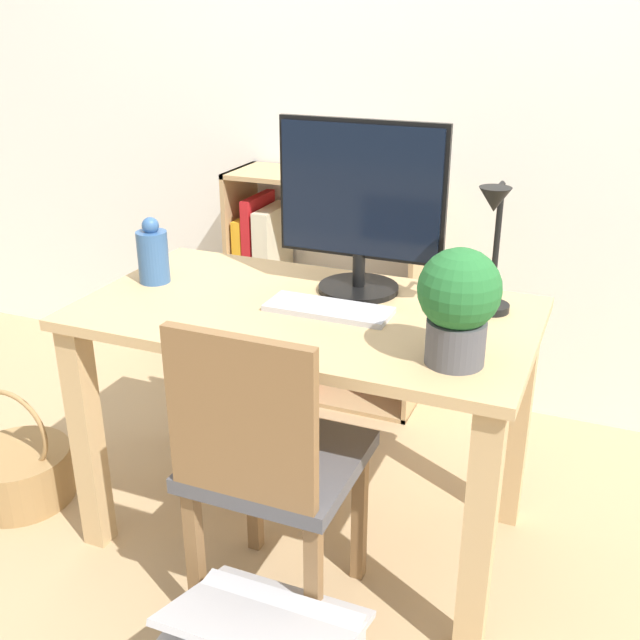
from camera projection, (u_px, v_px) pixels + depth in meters
name	position (u px, v px, depth m)	size (l,w,h in m)	color
ground_plane	(308.00, 528.00, 2.32)	(10.00, 10.00, 0.00)	tan
wall_back	(418.00, 64.00, 2.69)	(8.00, 0.05, 2.60)	silver
desk	(306.00, 356.00, 2.09)	(1.23, 0.68, 0.74)	tan
monitor	(361.00, 201.00, 2.06)	(0.48, 0.23, 0.48)	black
keyboard	(329.00, 309.00, 2.01)	(0.34, 0.13, 0.02)	#B2B2B7
vase	(153.00, 254.00, 2.20)	(0.09, 0.09, 0.20)	#33598C
desk_lamp	(494.00, 239.00, 1.89)	(0.10, 0.19, 0.36)	black
potted_plant	(459.00, 302.00, 1.67)	(0.19, 0.19, 0.27)	#4C4C51
chair	(268.00, 462.00, 1.81)	(0.40, 0.40, 0.86)	#4C4C51
bookshelf	(296.00, 299.00, 3.04)	(0.77, 0.28, 0.91)	tan
basket	(19.00, 472.00, 2.43)	(0.34, 0.34, 0.40)	#997547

